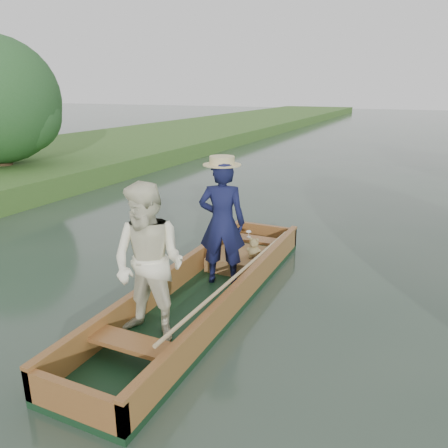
% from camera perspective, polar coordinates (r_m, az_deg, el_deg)
% --- Properties ---
extents(ground, '(120.00, 120.00, 0.00)m').
position_cam_1_polar(ground, '(6.02, -2.43, -10.23)').
color(ground, '#283D30').
rests_on(ground, ground).
extents(trees_far, '(21.33, 3.93, 4.27)m').
position_cam_1_polar(trees_far, '(9.38, 13.13, 14.32)').
color(trees_far, '#47331E').
rests_on(trees_far, ground).
extents(punt, '(1.12, 5.00, 1.89)m').
position_cam_1_polar(punt, '(5.56, -4.06, -5.12)').
color(punt, black).
rests_on(punt, ground).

